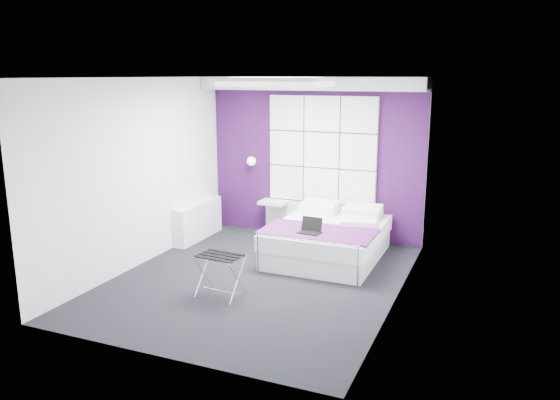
{
  "coord_description": "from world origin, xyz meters",
  "views": [
    {
      "loc": [
        2.87,
        -6.15,
        2.64
      ],
      "look_at": [
        0.16,
        0.35,
        1.01
      ],
      "focal_mm": 35.0,
      "sensor_mm": 36.0,
      "label": 1
    }
  ],
  "objects_px": {
    "bed": "(328,239)",
    "luggage_rack": "(220,275)",
    "nightstand": "(274,202)",
    "radiator": "(198,221)",
    "wall_lamp": "(252,161)",
    "laptop": "(310,229)"
  },
  "relations": [
    {
      "from": "radiator",
      "to": "bed",
      "type": "relative_size",
      "value": 0.64
    },
    {
      "from": "nightstand",
      "to": "laptop",
      "type": "xyz_separation_m",
      "value": [
        1.15,
        -1.39,
        0.03
      ]
    },
    {
      "from": "bed",
      "to": "nightstand",
      "type": "distance_m",
      "value": 1.5
    },
    {
      "from": "radiator",
      "to": "bed",
      "type": "height_order",
      "value": "bed"
    },
    {
      "from": "wall_lamp",
      "to": "laptop",
      "type": "relative_size",
      "value": 0.51
    },
    {
      "from": "radiator",
      "to": "laptop",
      "type": "distance_m",
      "value": 2.31
    },
    {
      "from": "wall_lamp",
      "to": "luggage_rack",
      "type": "bearing_deg",
      "value": -72.66
    },
    {
      "from": "nightstand",
      "to": "bed",
      "type": "bearing_deg",
      "value": -33.96
    },
    {
      "from": "radiator",
      "to": "luggage_rack",
      "type": "xyz_separation_m",
      "value": [
        1.49,
        -1.96,
        -0.04
      ]
    },
    {
      "from": "nightstand",
      "to": "wall_lamp",
      "type": "bearing_deg",
      "value": 174.37
    },
    {
      "from": "wall_lamp",
      "to": "nightstand",
      "type": "distance_m",
      "value": 0.78
    },
    {
      "from": "bed",
      "to": "luggage_rack",
      "type": "xyz_separation_m",
      "value": [
        -0.78,
        -1.86,
        -0.02
      ]
    },
    {
      "from": "nightstand",
      "to": "laptop",
      "type": "bearing_deg",
      "value": -50.61
    },
    {
      "from": "luggage_rack",
      "to": "laptop",
      "type": "distance_m",
      "value": 1.5
    },
    {
      "from": "radiator",
      "to": "bed",
      "type": "xyz_separation_m",
      "value": [
        2.27,
        -0.1,
        -0.02
      ]
    },
    {
      "from": "radiator",
      "to": "bed",
      "type": "distance_m",
      "value": 2.27
    },
    {
      "from": "wall_lamp",
      "to": "radiator",
      "type": "bearing_deg",
      "value": -130.1
    },
    {
      "from": "wall_lamp",
      "to": "radiator",
      "type": "height_order",
      "value": "wall_lamp"
    },
    {
      "from": "nightstand",
      "to": "luggage_rack",
      "type": "height_order",
      "value": "nightstand"
    },
    {
      "from": "radiator",
      "to": "nightstand",
      "type": "bearing_deg",
      "value": 34.54
    },
    {
      "from": "nightstand",
      "to": "laptop",
      "type": "height_order",
      "value": "laptop"
    },
    {
      "from": "bed",
      "to": "luggage_rack",
      "type": "relative_size",
      "value": 3.6
    }
  ]
}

